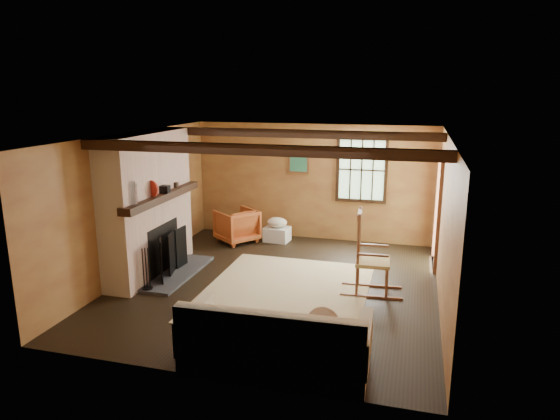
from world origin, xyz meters
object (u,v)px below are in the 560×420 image
(fireplace, at_px, (150,210))
(laundry_basket, at_px, (277,234))
(sofa, at_px, (276,345))
(armchair, at_px, (237,226))
(rocking_chair, at_px, (370,258))

(fireplace, xyz_separation_m, laundry_basket, (1.58, 2.31, -0.95))
(sofa, relative_size, armchair, 2.82)
(rocking_chair, height_order, armchair, rocking_chair)
(fireplace, distance_m, laundry_basket, 2.95)
(armchair, bearing_deg, sofa, 62.81)
(sofa, bearing_deg, armchair, 113.09)
(sofa, bearing_deg, rocking_chair, 70.57)
(rocking_chair, relative_size, armchair, 1.73)
(sofa, bearing_deg, fireplace, 138.06)
(fireplace, height_order, sofa, fireplace)
(rocking_chair, distance_m, sofa, 2.66)
(sofa, height_order, laundry_basket, sofa)
(laundry_basket, bearing_deg, armchair, -162.39)
(rocking_chair, distance_m, armchair, 3.48)
(fireplace, bearing_deg, rocking_chair, 1.87)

